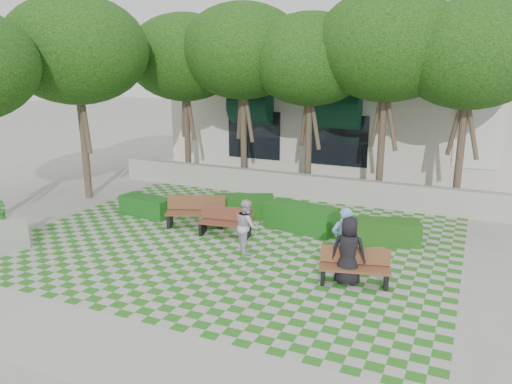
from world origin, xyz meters
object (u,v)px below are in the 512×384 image
at_px(bench_west, 196,212).
at_px(hedge_midleft, 244,206).
at_px(hedge_east, 385,232).
at_px(person_white, 247,226).
at_px(bench_east, 355,267).
at_px(bench_mid, 225,222).
at_px(person_blue, 344,242).
at_px(person_dark, 349,251).
at_px(hedge_midright, 301,218).
at_px(hedge_west, 147,206).
at_px(planter_back, 4,233).

relative_size(bench_west, hedge_midleft, 0.98).
distance_m(hedge_east, person_white, 3.92).
height_order(bench_east, hedge_east, bench_east).
xyz_separation_m(bench_mid, person_blue, (3.86, -1.35, 0.45)).
xyz_separation_m(bench_east, hedge_midleft, (-4.53, 3.60, -0.06)).
xyz_separation_m(person_blue, person_dark, (0.20, -0.38, -0.05)).
distance_m(bench_east, bench_west, 5.78).
distance_m(hedge_midleft, person_blue, 5.34).
xyz_separation_m(bench_west, hedge_midright, (3.05, 1.02, -0.07)).
height_order(bench_west, hedge_midright, bench_west).
relative_size(hedge_east, hedge_west, 1.06).
relative_size(bench_mid, hedge_east, 0.85).
distance_m(bench_east, planter_back, 9.26).
height_order(hedge_midleft, planter_back, planter_back).
bearing_deg(person_blue, bench_west, -33.90).
xyz_separation_m(hedge_midright, person_dark, (2.21, -3.10, 0.42)).
relative_size(hedge_east, person_white, 1.30).
bearing_deg(bench_west, hedge_east, -12.66).
distance_m(bench_west, planter_back, 5.29).
height_order(bench_mid, hedge_west, bench_mid).
distance_m(hedge_west, person_white, 4.68).
bearing_deg(bench_east, bench_mid, 144.92).
xyz_separation_m(bench_west, planter_back, (-3.68, -3.81, 0.03)).
bearing_deg(planter_back, hedge_east, 26.98).
bearing_deg(hedge_west, hedge_midright, 7.96).
xyz_separation_m(bench_west, person_dark, (5.26, -2.09, 0.34)).
xyz_separation_m(bench_west, hedge_east, (5.56, 0.90, -0.12)).
xyz_separation_m(bench_mid, hedge_east, (4.35, 1.25, -0.06)).
xyz_separation_m(hedge_midleft, person_blue, (4.19, -3.27, 0.51)).
xyz_separation_m(hedge_west, person_blue, (7.13, -2.00, 0.54)).
height_order(hedge_midleft, person_white, person_white).
bearing_deg(person_dark, planter_back, 7.24).
relative_size(person_blue, person_dark, 1.06).
bearing_deg(hedge_west, bench_east, -17.35).
bearing_deg(hedge_east, bench_east, -92.94).
bearing_deg(hedge_midleft, bench_mid, -80.24).
bearing_deg(planter_back, person_white, 22.90).
distance_m(bench_mid, hedge_west, 3.34).
xyz_separation_m(bench_mid, hedge_midright, (1.85, 1.37, -0.01)).
height_order(bench_east, person_white, person_white).
distance_m(bench_mid, planter_back, 5.99).
xyz_separation_m(hedge_midleft, person_dark, (4.38, -3.66, 0.46)).
bearing_deg(hedge_midleft, bench_east, -38.50).
bearing_deg(hedge_midleft, hedge_midright, -14.25).
bearing_deg(person_blue, hedge_midright, -68.84).
distance_m(hedge_midright, planter_back, 8.28).
height_order(bench_east, person_dark, person_dark).
bearing_deg(bench_mid, bench_east, -30.24).
xyz_separation_m(hedge_west, planter_back, (-1.61, -4.11, 0.17)).
height_order(bench_mid, planter_back, planter_back).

